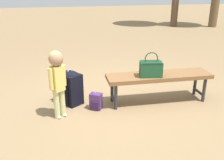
# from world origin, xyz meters

# --- Properties ---
(ground_plane) EXTENTS (40.00, 40.00, 0.00)m
(ground_plane) POSITION_xyz_m (0.00, 0.00, 0.00)
(ground_plane) COLOR #8C704C
(ground_plane) RESTS_ON ground
(park_bench) EXTENTS (1.62, 0.51, 0.45)m
(park_bench) POSITION_xyz_m (-0.68, 0.12, 0.39)
(park_bench) COLOR brown
(park_bench) RESTS_ON ground
(handbag) EXTENTS (0.35, 0.24, 0.37)m
(handbag) POSITION_xyz_m (-0.52, 0.17, 0.58)
(handbag) COLOR #1E4C2D
(handbag) RESTS_ON park_bench
(child_standing) EXTENTS (0.23, 0.19, 0.94)m
(child_standing) POSITION_xyz_m (0.83, 0.23, 0.62)
(child_standing) COLOR #CCCC8C
(child_standing) RESTS_ON ground
(backpack_large) EXTENTS (0.38, 0.40, 0.55)m
(backpack_large) POSITION_xyz_m (0.64, -0.17, 0.27)
(backpack_large) COLOR black
(backpack_large) RESTS_ON ground
(backpack_small) EXTENTS (0.21, 0.19, 0.28)m
(backpack_small) POSITION_xyz_m (0.31, 0.13, 0.14)
(backpack_small) COLOR #4C2D66
(backpack_small) RESTS_ON ground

